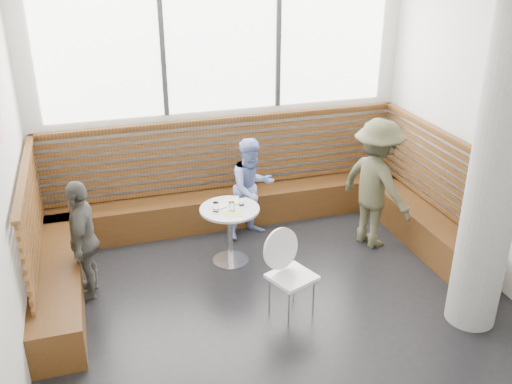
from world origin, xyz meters
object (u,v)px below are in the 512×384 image
object	(u,v)px
concrete_column	(495,178)
adult_man	(376,184)
cafe_table	(230,224)
child_left	(83,239)
child_back	(252,188)
cafe_chair	(290,266)

from	to	relation	value
concrete_column	adult_man	distance (m)	1.92
cafe_table	adult_man	distance (m)	1.89
adult_man	child_left	bearing A→B (deg)	73.16
concrete_column	child_back	bearing A→B (deg)	124.50
cafe_chair	child_left	world-z (taller)	child_left
child_back	concrete_column	bearing A→B (deg)	-71.74
child_left	concrete_column	bearing A→B (deg)	75.58
cafe_chair	child_left	xyz separation A→B (m)	(-2.02, 0.96, 0.13)
child_back	child_left	world-z (taller)	child_left
cafe_chair	concrete_column	bearing A→B (deg)	-43.03
cafe_table	adult_man	bearing A→B (deg)	-2.49
concrete_column	child_left	size ratio (longest dim) A/B	2.34
child_left	cafe_chair	bearing A→B (deg)	73.70
adult_man	child_back	xyz separation A→B (m)	(-1.42, 0.67, -0.16)
cafe_chair	child_back	bearing A→B (deg)	64.70
adult_man	child_back	world-z (taller)	adult_man
adult_man	child_back	size ratio (longest dim) A/B	1.24
cafe_table	child_back	xyz separation A→B (m)	(0.45, 0.59, 0.15)
child_left	cafe_table	bearing A→B (deg)	105.34
cafe_chair	child_back	world-z (taller)	child_back
concrete_column	adult_man	world-z (taller)	concrete_column
child_back	child_left	xyz separation A→B (m)	(-2.12, -0.77, 0.01)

